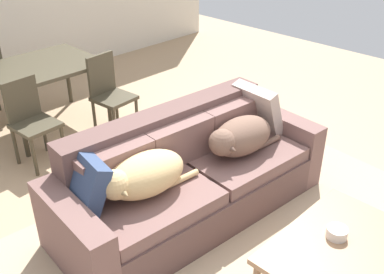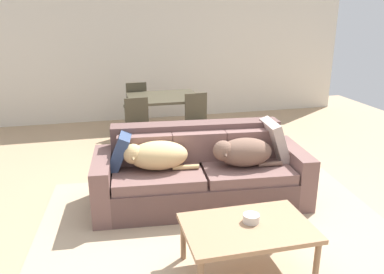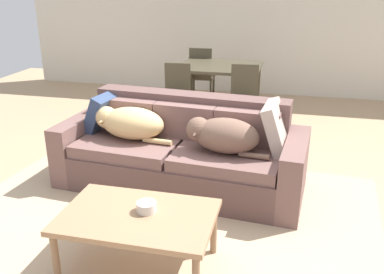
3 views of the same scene
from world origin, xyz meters
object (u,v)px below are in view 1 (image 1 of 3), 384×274
(dining_table, at_px, (43,70))
(dining_chair_near_right, at_px, (109,91))
(coffee_table, at_px, (338,249))
(bowl_on_coffee_table, at_px, (337,233))
(throw_pillow_by_right_arm, at_px, (258,109))
(dining_chair_near_left, at_px, (31,118))
(throw_pillow_by_left_arm, at_px, (86,184))
(dog_on_right_cushion, at_px, (240,137))
(couch, at_px, (188,178))
(dog_on_left_cushion, at_px, (143,175))

(dining_table, bearing_deg, dining_chair_near_right, -55.06)
(coffee_table, relative_size, bowl_on_coffee_table, 7.58)
(throw_pillow_by_right_arm, xyz_separation_m, dining_chair_near_left, (-1.43, 1.72, -0.20))
(bowl_on_coffee_table, bearing_deg, throw_pillow_by_left_arm, 124.23)
(dog_on_right_cushion, distance_m, bowl_on_coffee_table, 1.19)
(couch, height_order, dog_on_right_cushion, couch)
(couch, relative_size, throw_pillow_by_left_arm, 6.17)
(dog_on_right_cushion, distance_m, throw_pillow_by_right_arm, 0.51)
(coffee_table, bearing_deg, dog_on_left_cushion, 113.07)
(couch, bearing_deg, throw_pillow_by_left_arm, 176.42)
(throw_pillow_by_right_arm, bearing_deg, dining_table, 111.98)
(dog_on_left_cushion, relative_size, dining_table, 0.70)
(couch, bearing_deg, throw_pillow_by_right_arm, 3.58)
(dining_table, xyz_separation_m, dining_chair_near_left, (-0.50, -0.59, -0.22))
(dog_on_left_cushion, distance_m, coffee_table, 1.46)
(dog_on_right_cushion, distance_m, dining_table, 2.52)
(dog_on_right_cushion, distance_m, dining_chair_near_left, 2.12)
(dog_on_right_cushion, relative_size, bowl_on_coffee_table, 5.52)
(coffee_table, xyz_separation_m, bowl_on_coffee_table, (0.05, 0.05, 0.08))
(throw_pillow_by_left_arm, height_order, dining_chair_near_right, dining_chair_near_right)
(bowl_on_coffee_table, bearing_deg, dining_chair_near_left, 101.51)
(coffee_table, bearing_deg, throw_pillow_by_right_arm, 57.40)
(dining_chair_near_right, bearing_deg, dining_chair_near_left, 172.18)
(throw_pillow_by_left_arm, relative_size, coffee_table, 0.38)
(couch, xyz_separation_m, coffee_table, (0.04, -1.37, 0.06))
(couch, height_order, throw_pillow_by_right_arm, throw_pillow_by_right_arm)
(dog_on_left_cushion, distance_m, throw_pillow_by_left_arm, 0.42)
(couch, xyz_separation_m, bowl_on_coffee_table, (0.09, -1.32, 0.15))
(throw_pillow_by_left_arm, bearing_deg, dining_chair_near_right, 49.56)
(dining_chair_near_left, bearing_deg, throw_pillow_by_right_arm, -54.68)
(dog_on_left_cushion, xyz_separation_m, dining_chair_near_right, (0.93, 1.71, -0.13))
(dog_on_right_cushion, height_order, throw_pillow_by_right_arm, throw_pillow_by_right_arm)
(dog_on_left_cushion, height_order, dog_on_right_cushion, dog_on_right_cushion)
(dining_chair_near_right, bearing_deg, dining_table, 119.14)
(throw_pillow_by_right_arm, height_order, bowl_on_coffee_table, throw_pillow_by_right_arm)
(throw_pillow_by_right_arm, bearing_deg, dining_chair_near_left, 129.76)
(dining_table, bearing_deg, dog_on_left_cushion, -101.99)
(dog_on_left_cushion, height_order, dining_chair_near_left, dining_chair_near_left)
(coffee_table, bearing_deg, couch, 91.78)
(dining_table, bearing_deg, couch, -89.37)
(dining_chair_near_right, bearing_deg, coffee_table, -102.69)
(throw_pillow_by_left_arm, xyz_separation_m, coffee_table, (0.94, -1.50, -0.25))
(dog_on_right_cushion, bearing_deg, couch, 160.89)
(dog_on_left_cushion, bearing_deg, dining_chair_near_left, 94.93)
(coffee_table, bearing_deg, dining_chair_near_left, 100.45)
(dining_table, relative_size, dining_chair_near_left, 1.33)
(throw_pillow_by_right_arm, relative_size, dining_table, 0.40)
(couch, relative_size, bowl_on_coffee_table, 17.54)
(bowl_on_coffee_table, bearing_deg, coffee_table, -133.32)
(bowl_on_coffee_table, bearing_deg, dog_on_left_cushion, 115.71)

